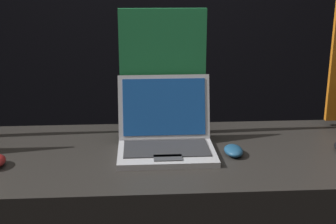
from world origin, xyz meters
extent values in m
cube|color=#B7B7BC|center=(-0.01, 0.30, 0.94)|extent=(0.34, 0.24, 0.02)
cube|color=#2D2D30|center=(-0.01, 0.31, 0.95)|extent=(0.30, 0.17, 0.00)
cube|color=#3F3F42|center=(-0.01, 0.22, 0.95)|extent=(0.10, 0.05, 0.00)
cube|color=#B7B7BC|center=(-0.01, 0.45, 1.07)|extent=(0.34, 0.07, 0.24)
cube|color=#194C99|center=(-0.01, 0.44, 1.07)|extent=(0.31, 0.06, 0.21)
ellipsoid|color=navy|center=(0.23, 0.29, 0.95)|extent=(0.07, 0.11, 0.03)
cube|color=black|center=(-0.01, 0.53, 0.94)|extent=(0.18, 0.07, 0.02)
cube|color=#268C4C|center=(-0.01, 0.53, 1.19)|extent=(0.33, 0.02, 0.47)
camera|label=1|loc=(-0.10, -1.23, 1.55)|focal=50.00mm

